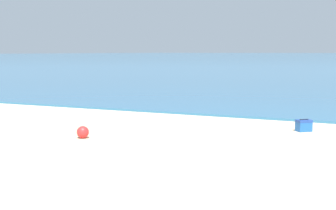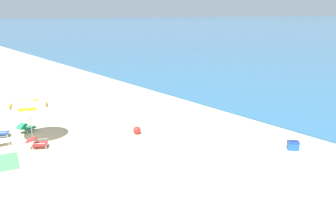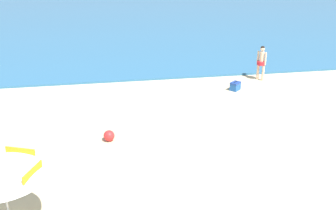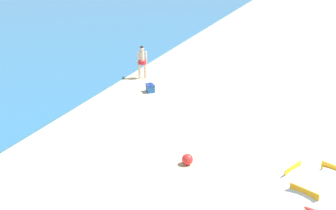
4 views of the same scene
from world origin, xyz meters
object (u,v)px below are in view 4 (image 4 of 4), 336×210
object	(u,v)px
beach_umbrella_striped_main	(321,178)
person_standing_near_shore	(142,60)
lounge_chair_facing_sea	(323,209)
cooler_box	(150,88)
beach_ball	(187,159)

from	to	relation	value
beach_umbrella_striped_main	person_standing_near_shore	bearing A→B (deg)	44.01
lounge_chair_facing_sea	cooler_box	size ratio (longest dim) A/B	1.67
lounge_chair_facing_sea	beach_ball	distance (m)	4.72
beach_umbrella_striped_main	lounge_chair_facing_sea	xyz separation A→B (m)	(1.08, -0.14, -1.55)
cooler_box	beach_ball	size ratio (longest dim) A/B	1.56
person_standing_near_shore	beach_ball	world-z (taller)	person_standing_near_shore
cooler_box	beach_umbrella_striped_main	bearing A→B (deg)	-134.54
lounge_chair_facing_sea	beach_ball	world-z (taller)	lounge_chair_facing_sea
cooler_box	person_standing_near_shore	bearing A→B (deg)	35.99
beach_ball	person_standing_near_shore	bearing A→B (deg)	35.19
cooler_box	beach_ball	bearing A→B (deg)	-145.05
person_standing_near_shore	beach_ball	size ratio (longest dim) A/B	4.56
cooler_box	beach_ball	world-z (taller)	cooler_box
lounge_chair_facing_sea	person_standing_near_shore	world-z (taller)	person_standing_near_shore
cooler_box	beach_ball	distance (m)	7.43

